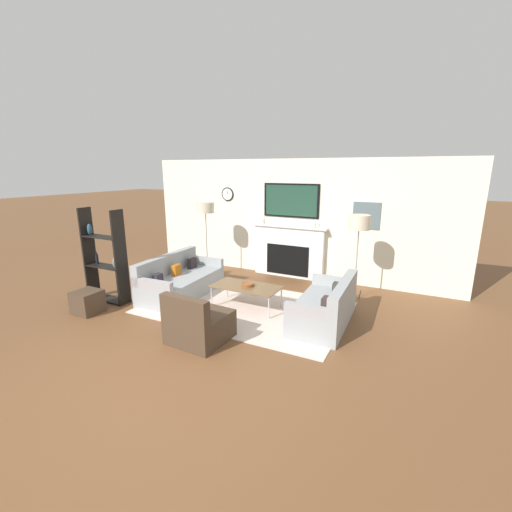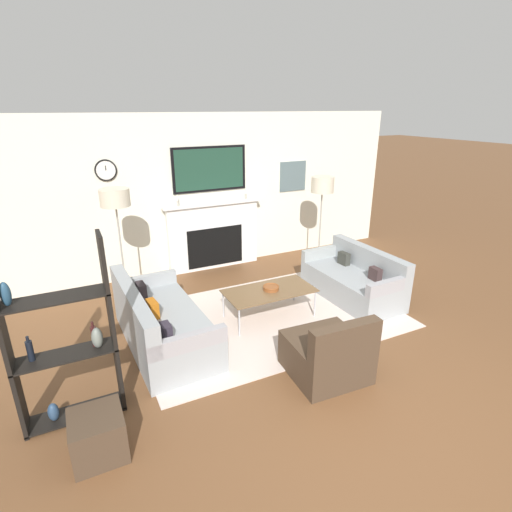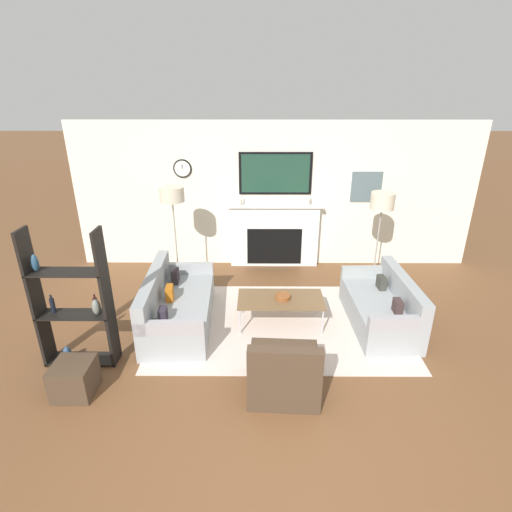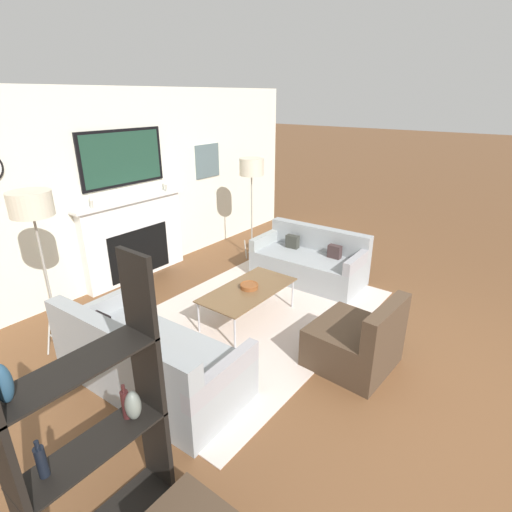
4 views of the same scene
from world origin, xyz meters
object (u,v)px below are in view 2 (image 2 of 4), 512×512
Objects in this scene: armchair at (328,354)px; floor_lamp_left at (115,200)px; shelf_unit at (62,342)px; coffee_table at (269,292)px; couch_left at (161,324)px; decorative_bowl at (271,288)px; couch_right at (354,280)px; floor_lamp_right at (322,186)px; ottoman at (98,436)px.

armchair is 0.47× the size of floor_lamp_left.
shelf_unit reaches higher than floor_lamp_left.
floor_lamp_left is (-1.72, 1.26, 1.21)m from coffee_table.
coffee_table is 0.69× the size of shelf_unit.
floor_lamp_left is at bearing 68.66° from shelf_unit.
couch_left is 1.47m from shelf_unit.
couch_left reaches higher than coffee_table.
coffee_table is at bearing 18.94° from shelf_unit.
shelf_unit is (-2.59, -0.88, 0.37)m from decorative_bowl.
shelf_unit is at bearing -111.34° from floor_lamp_left.
armchair reaches higher than decorative_bowl.
couch_right reaches higher than coffee_table.
shelf_unit is at bearing 167.82° from armchair.
shelf_unit is (-1.04, -0.88, 0.55)m from couch_left.
armchair is 1.43m from coffee_table.
floor_lamp_left is 3.41m from floor_lamp_right.
floor_lamp_left is 0.99× the size of shelf_unit.
floor_lamp_left is at bearing 76.02° from ottoman.
couch_left is 1.07× the size of floor_lamp_left.
couch_right is 7.24× the size of decorative_bowl.
armchair is 0.46× the size of shelf_unit.
decorative_bowl is (0.03, 0.01, 0.05)m from coffee_table.
floor_lamp_left is (-3.20, 1.26, 1.33)m from couch_right.
floor_lamp_right is (1.72, 2.68, 1.24)m from armchair.
couch_right is 2.07m from armchair.
floor_lamp_right reaches higher than ottoman.
decorative_bowl is 2.76m from shelf_unit.
couch_left is 1.84m from floor_lamp_left.
ottoman is (-2.43, -1.46, -0.25)m from decorative_bowl.
floor_lamp_left is 2.42m from shelf_unit.
shelf_unit is (-2.56, -0.88, 0.43)m from coffee_table.
couch_left is 4.38× the size of ottoman.
couch_right is 1.98× the size of armchair.
ottoman is at bearing -179.17° from armchair.
ottoman is (0.16, -0.58, -0.62)m from shelf_unit.
ottoman is at bearing -121.24° from couch_left.
floor_lamp_right is (1.66, 1.25, 1.05)m from decorative_bowl.
shelf_unit reaches higher than couch_left.
armchair reaches higher than couch_right.
floor_lamp_left reaches higher than coffee_table.
decorative_bowl is at bearing 179.77° from couch_right.
decorative_bowl reaches higher than coffee_table.
floor_lamp_left reaches higher than armchair.
couch_right is at bearing 20.61° from ottoman.
couch_right is 1.32× the size of coffee_table.
floor_lamp_right reaches higher than armchair.
floor_lamp_right is 5.08m from ottoman.
coffee_table is 0.74× the size of floor_lamp_right.
coffee_table reaches higher than ottoman.
shelf_unit is at bearing 105.34° from ottoman.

